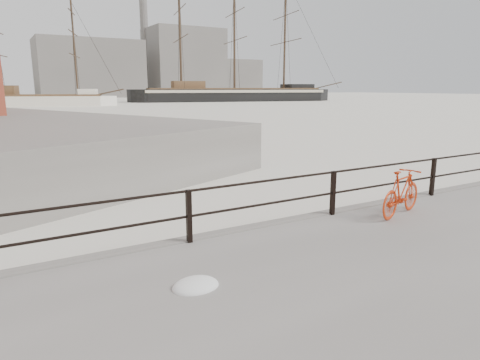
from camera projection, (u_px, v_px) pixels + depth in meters
name	position (u px, v px, depth m)	size (l,w,h in m)	color
ground	(425.00, 207.00, 11.60)	(400.00, 400.00, 0.00)	white
guardrail	(433.00, 177.00, 11.30)	(28.00, 0.10, 1.00)	black
bicycle	(402.00, 193.00, 9.51)	(1.74, 0.26, 1.05)	red
barque_black	(235.00, 101.00, 99.53)	(54.42, 17.81, 31.19)	black
schooner_mid	(42.00, 106.00, 74.08)	(27.02, 11.43, 19.60)	white
industrial_west	(90.00, 69.00, 137.63)	(32.00, 18.00, 18.00)	gray
industrial_mid	(184.00, 63.00, 158.49)	(26.00, 20.00, 24.00)	gray
industrial_east	(232.00, 78.00, 175.13)	(20.00, 16.00, 14.00)	gray
smokestack	(144.00, 34.00, 154.17)	(2.80, 2.80, 44.00)	gray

